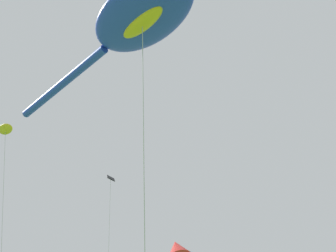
# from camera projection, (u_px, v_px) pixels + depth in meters

# --- Properties ---
(big_show_kite) EXTENTS (4.49, 9.98, 13.11)m
(big_show_kite) POSITION_uv_depth(u_px,v_px,m) (137.00, 20.00, 14.26)
(big_show_kite) COLOR blue
(big_show_kite) RESTS_ON ground
(small_kite_bird_shape) EXTENTS (3.41, 1.09, 14.00)m
(small_kite_bird_shape) POSITION_uv_depth(u_px,v_px,m) (5.00, 132.00, 21.70)
(small_kite_bird_shape) COLOR yellow
(small_kite_bird_shape) RESTS_ON ground
(small_kite_stunt_black) EXTENTS (1.76, 2.70, 7.63)m
(small_kite_stunt_black) POSITION_uv_depth(u_px,v_px,m) (177.00, 251.00, 16.94)
(small_kite_stunt_black) COLOR red
(small_kite_stunt_black) RESTS_ON ground
(small_kite_streamer_purple) EXTENTS (0.82, 1.45, 12.11)m
(small_kite_streamer_purple) POSITION_uv_depth(u_px,v_px,m) (110.00, 203.00, 21.30)
(small_kite_streamer_purple) COLOR black
(small_kite_streamer_purple) RESTS_ON ground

